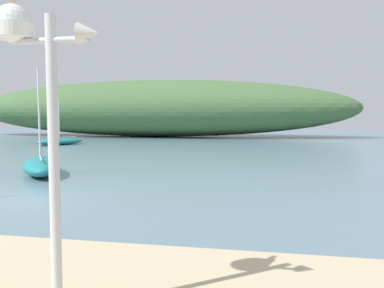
# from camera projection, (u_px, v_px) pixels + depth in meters

# --- Properties ---
(ground_plane) EXTENTS (120.00, 120.00, 0.00)m
(ground_plane) POSITION_uv_depth(u_px,v_px,m) (12.00, 201.00, 11.42)
(ground_plane) COLOR slate
(distant_hill) EXTENTS (45.44, 10.48, 6.44)m
(distant_hill) POSITION_uv_depth(u_px,v_px,m) (154.00, 108.00, 45.51)
(distant_hill) COLOR #476B3D
(distant_hill) RESTS_ON ground
(mast_structure) EXTENTS (1.24, 0.46, 3.52)m
(mast_structure) POSITION_uv_depth(u_px,v_px,m) (31.00, 66.00, 4.37)
(mast_structure) COLOR silver
(mast_structure) RESTS_ON beach_sand
(sailboat_centre_water) EXTENTS (3.54, 4.18, 3.90)m
(sailboat_centre_water) POSITION_uv_depth(u_px,v_px,m) (60.00, 141.00, 32.89)
(sailboat_centre_water) COLOR teal
(sailboat_centre_water) RESTS_ON ground
(sailboat_east_reach) EXTENTS (3.49, 4.26, 4.42)m
(sailboat_east_reach) POSITION_uv_depth(u_px,v_px,m) (41.00, 166.00, 16.44)
(sailboat_east_reach) COLOR teal
(sailboat_east_reach) RESTS_ON ground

